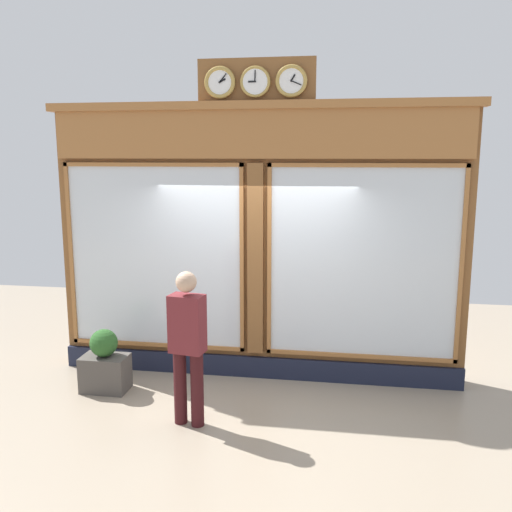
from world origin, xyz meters
TOP-DOWN VIEW (x-y plane):
  - ground_plane at (0.00, 2.80)m, footprint 14.00×14.00m
  - shop_facade at (0.00, -0.13)m, footprint 5.33×0.42m
  - pedestrian at (0.51, 1.40)m, footprint 0.39×0.28m
  - planter_box at (1.77, 0.72)m, footprint 0.56×0.36m
  - planter_shrub at (1.77, 0.72)m, footprint 0.34×0.34m

SIDE VIEW (x-z plane):
  - ground_plane at x=0.00m, z-range 0.00..0.00m
  - planter_box at x=1.77m, z-range 0.00..0.44m
  - planter_shrub at x=1.77m, z-range 0.44..0.78m
  - pedestrian at x=0.51m, z-range 0.09..1.78m
  - shop_facade at x=0.00m, z-range -0.23..3.78m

